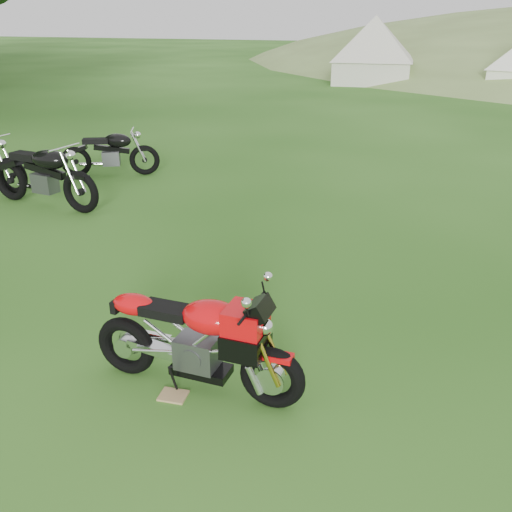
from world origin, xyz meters
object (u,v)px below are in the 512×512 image
(tent_left, at_px, (374,50))
(plywood_board, at_px, (173,396))
(sport_motorcycle, at_px, (195,333))
(vintage_moto_b, at_px, (110,152))
(vintage_moto_c, at_px, (43,173))

(tent_left, bearing_deg, plywood_board, -89.81)
(tent_left, bearing_deg, sport_motorcycle, -89.43)
(vintage_moto_b, distance_m, vintage_moto_c, 1.91)
(vintage_moto_c, relative_size, tent_left, 0.65)
(vintage_moto_b, bearing_deg, vintage_moto_c, -113.83)
(vintage_moto_b, bearing_deg, sport_motorcycle, -77.28)
(plywood_board, relative_size, vintage_moto_b, 0.12)
(sport_motorcycle, relative_size, tent_left, 0.55)
(plywood_board, bearing_deg, sport_motorcycle, 50.60)
(plywood_board, relative_size, vintage_moto_c, 0.11)
(sport_motorcycle, relative_size, vintage_moto_c, 0.84)
(sport_motorcycle, height_order, tent_left, tent_left)
(vintage_moto_b, height_order, tent_left, tent_left)
(plywood_board, height_order, vintage_moto_c, vintage_moto_c)
(plywood_board, xyz_separation_m, vintage_moto_b, (-3.97, 5.67, 0.45))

